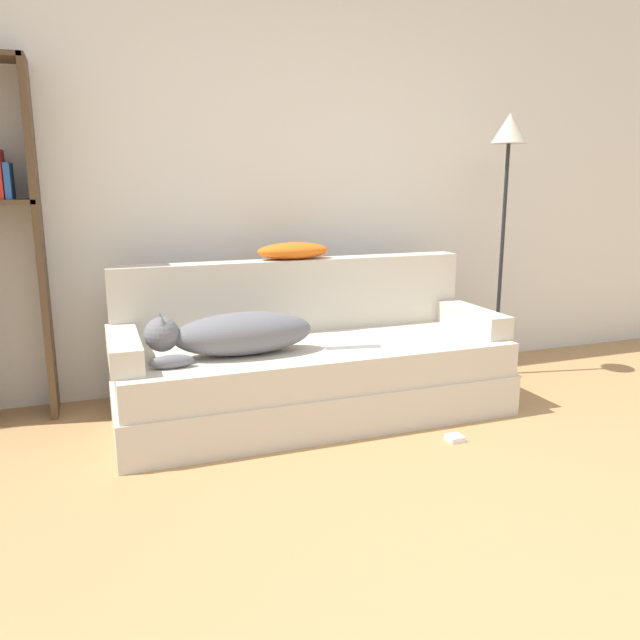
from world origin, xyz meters
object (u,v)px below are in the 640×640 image
couch (314,380)px  bookshelf (3,225)px  dog (234,334)px  power_adapter (455,438)px  floor_lamp (506,179)px  throw_pillow (293,251)px  laptop (348,342)px

couch → bookshelf: bearing=160.3°
dog → power_adapter: bearing=-26.2°
power_adapter → bookshelf: bearing=151.4°
dog → floor_lamp: (1.85, 0.37, 0.77)m
throw_pillow → floor_lamp: (1.40, -0.07, 0.41)m
couch → laptop: size_ratio=6.45×
floor_lamp → dog: bearing=-168.7°
laptop → floor_lamp: 1.54m
bookshelf → throw_pillow: bearing=-7.3°
throw_pillow → dog: bearing=-136.3°
couch → bookshelf: bookshelf is taller
dog → bookshelf: (-1.06, 0.63, 0.53)m
bookshelf → couch: bearing=-19.7°
couch → bookshelf: (-1.52, 0.54, 0.85)m
floor_lamp → power_adapter: bearing=-134.6°
throw_pillow → power_adapter: 1.38m
throw_pillow → couch: bearing=-89.9°
dog → laptop: dog is taller
couch → laptop: 0.29m
laptop → floor_lamp: floor_lamp is taller
dog → laptop: (0.63, 0.02, -0.10)m
couch → floor_lamp: (1.39, 0.28, 1.09)m
bookshelf → power_adapter: 2.57m
floor_lamp → bookshelf: bearing=174.9°
laptop → throw_pillow: (-0.17, 0.42, 0.46)m
laptop → bookshelf: bookshelf is taller
dog → bookshelf: bookshelf is taller
dog → throw_pillow: throw_pillow is taller
throw_pillow → floor_lamp: 1.46m
couch → floor_lamp: floor_lamp is taller
bookshelf → floor_lamp: bearing=-5.1°
couch → power_adapter: bearing=-46.9°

